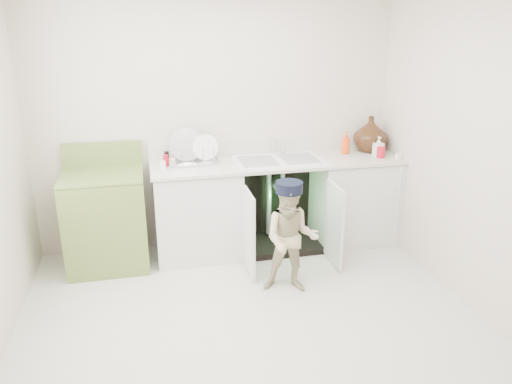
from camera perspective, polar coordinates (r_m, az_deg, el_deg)
ground at (r=3.99m, az=-0.75°, el=-14.15°), size 3.50×3.50×0.00m
room_shell at (r=3.46m, az=-0.85°, el=3.37°), size 6.00×5.50×1.26m
counter_run at (r=4.95m, az=2.95°, el=-0.99°), size 2.44×1.02×1.26m
avocado_stove at (r=4.78m, az=-16.72°, el=-2.89°), size 0.71×0.65×1.11m
repair_worker at (r=4.14m, az=4.02°, el=-5.19°), size 0.55×0.77×0.96m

